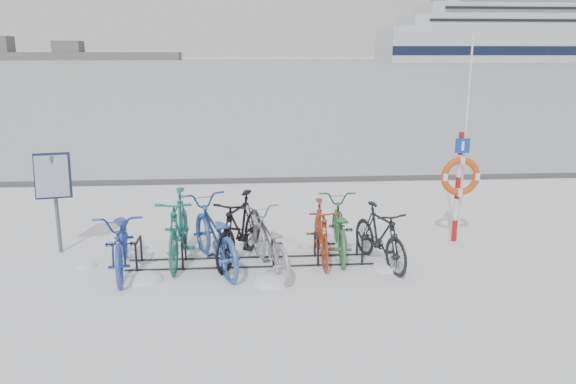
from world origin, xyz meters
The scene contains 16 objects.
ground centered at (0.00, 0.00, 0.00)m, with size 900.00×900.00×0.00m, color white.
ice_sheet centered at (0.00, 155.00, 0.01)m, with size 400.00×298.00×0.02m, color #AAB8C0.
quay_edge centered at (0.00, 5.90, 0.05)m, with size 400.00×0.25×0.10m, color #3F3F42.
bike_rack centered at (0.00, 0.00, 0.18)m, with size 4.00×0.48×0.46m.
info_board centered at (-3.28, 0.74, 1.25)m, with size 0.61×0.33×1.74m.
lifebuoy_station centered at (3.73, 0.78, 1.23)m, with size 0.70×0.22×3.65m.
cruise_ferry centered at (117.55, 194.03, 12.43)m, with size 138.90×26.19×45.64m.
bike_0 centered at (-2.02, -0.13, 0.53)m, with size 0.71×2.03×1.07m, color #28439A.
bike_1 centered at (-1.18, 0.23, 0.60)m, with size 0.56×1.98×1.19m, color #1C6559.
bike_2 centered at (-0.58, -0.05, 0.56)m, with size 0.75×2.14×1.12m, color #2E51A3.
bike_3 centered at (-0.17, 0.19, 0.58)m, with size 0.54×1.92×1.15m, color black.
bike_4 centered at (0.29, -0.29, 0.48)m, with size 0.64×1.84×0.97m, color gray.
bike_5 centered at (1.17, 0.10, 0.50)m, with size 0.47×1.68×1.01m, color maroon.
bike_6 centered at (1.51, 0.37, 0.50)m, with size 0.66×1.90×0.99m, color #326D3C.
bike_7 centered at (2.09, -0.16, 0.51)m, with size 0.48×1.68×1.01m, color black.
snow_drifts centered at (0.09, -0.25, 0.00)m, with size 5.28×2.09×0.22m.
Camera 1 is at (-0.03, -8.67, 3.36)m, focal length 35.00 mm.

